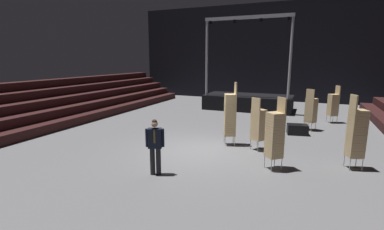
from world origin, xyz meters
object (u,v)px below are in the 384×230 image
(chair_stack_mid_centre, at_px, (275,134))
(equipment_road_case, at_px, (297,129))
(stage_riser, at_px, (248,100))
(chair_stack_rear_left, at_px, (333,104))
(chair_stack_mid_left, at_px, (258,124))
(man_with_tie, at_px, (155,144))
(chair_stack_front_left, at_px, (311,110))
(chair_stack_mid_right, at_px, (230,114))
(chair_stack_front_right, at_px, (356,133))

(chair_stack_mid_centre, distance_m, equipment_road_case, 4.89)
(stage_riser, xyz_separation_m, chair_stack_rear_left, (5.16, -2.40, 0.40))
(chair_stack_mid_left, xyz_separation_m, chair_stack_mid_centre, (0.80, -1.77, 0.13))
(man_with_tie, xyz_separation_m, chair_stack_rear_left, (5.40, 9.96, 0.05))
(man_with_tie, distance_m, equipment_road_case, 7.63)
(chair_stack_front_left, height_order, chair_stack_rear_left, same)
(man_with_tie, relative_size, chair_stack_mid_right, 0.67)
(chair_stack_mid_right, xyz_separation_m, chair_stack_rear_left, (4.14, 6.16, -0.25))
(chair_stack_front_left, xyz_separation_m, chair_stack_mid_right, (-3.02, -3.89, 0.25))
(equipment_road_case, bearing_deg, man_with_tie, -119.67)
(chair_stack_front_right, bearing_deg, equipment_road_case, -173.40)
(chair_stack_front_left, distance_m, chair_stack_mid_centre, 5.95)
(man_with_tie, distance_m, chair_stack_rear_left, 11.33)
(stage_riser, relative_size, chair_stack_front_right, 2.56)
(chair_stack_front_left, xyz_separation_m, chair_stack_mid_centre, (-1.04, -5.86, 0.13))
(chair_stack_front_left, height_order, equipment_road_case, chair_stack_front_left)
(stage_riser, relative_size, equipment_road_case, 6.81)
(man_with_tie, bearing_deg, chair_stack_front_left, -142.63)
(chair_stack_mid_right, distance_m, chair_stack_rear_left, 7.42)
(chair_stack_front_left, bearing_deg, stage_riser, 160.78)
(stage_riser, xyz_separation_m, chair_stack_front_left, (4.04, -4.67, 0.40))
(chair_stack_rear_left, bearing_deg, man_with_tie, 123.81)
(equipment_road_case, bearing_deg, chair_stack_front_left, 64.12)
(chair_stack_front_right, bearing_deg, chair_stack_mid_right, -121.86)
(chair_stack_front_left, height_order, chair_stack_mid_centre, chair_stack_mid_centre)
(chair_stack_front_left, xyz_separation_m, equipment_road_case, (-0.53, -1.08, -0.79))
(chair_stack_mid_left, height_order, chair_stack_mid_centre, chair_stack_mid_centre)
(chair_stack_mid_left, bearing_deg, chair_stack_front_left, 97.89)
(chair_stack_front_right, bearing_deg, man_with_tie, -82.50)
(man_with_tie, bearing_deg, chair_stack_mid_centre, -174.06)
(chair_stack_front_left, distance_m, chair_stack_mid_right, 4.93)
(chair_stack_mid_centre, bearing_deg, equipment_road_case, -47.83)
(stage_riser, distance_m, chair_stack_mid_centre, 10.96)
(stage_riser, bearing_deg, man_with_tie, -91.13)
(chair_stack_mid_left, relative_size, chair_stack_mid_centre, 0.89)
(stage_riser, relative_size, chair_stack_front_left, 2.99)
(chair_stack_mid_centre, distance_m, chair_stack_rear_left, 8.41)
(chair_stack_front_right, bearing_deg, chair_stack_front_left, 175.69)
(chair_stack_mid_right, bearing_deg, equipment_road_case, -64.98)
(chair_stack_front_right, relative_size, chair_stack_mid_left, 1.17)
(stage_riser, xyz_separation_m, chair_stack_mid_centre, (3.00, -10.53, 0.52))
(chair_stack_mid_right, distance_m, equipment_road_case, 3.89)
(chair_stack_rear_left, height_order, equipment_road_case, chair_stack_rear_left)
(man_with_tie, bearing_deg, stage_riser, -114.60)
(chair_stack_front_right, xyz_separation_m, equipment_road_case, (-1.84, 3.75, -0.96))
(stage_riser, distance_m, equipment_road_case, 6.75)
(chair_stack_mid_right, distance_m, chair_stack_mid_centre, 2.79)
(stage_riser, height_order, chair_stack_mid_left, stage_riser)
(man_with_tie, distance_m, chair_stack_front_right, 6.29)
(chair_stack_mid_centre, bearing_deg, chair_stack_front_left, -51.75)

